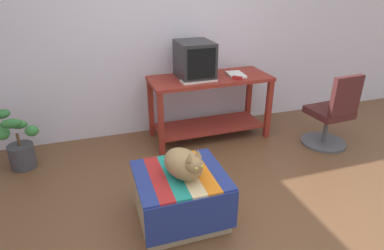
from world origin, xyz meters
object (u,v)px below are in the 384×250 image
object	(u,v)px
ottoman_with_blanket	(181,197)
book	(236,75)
desk	(210,97)
office_chair	(332,116)
potted_plant	(19,146)
stapler	(237,78)
tv_monitor	(195,60)
cat	(184,164)
keyboard	(199,81)

from	to	relation	value
ottoman_with_blanket	book	bearing A→B (deg)	50.93
desk	office_chair	bearing A→B (deg)	-29.13
book	potted_plant	distance (m)	2.49
office_chair	stapler	bearing A→B (deg)	-29.78
desk	stapler	xyz separation A→B (m)	(0.25, -0.20, 0.27)
tv_monitor	office_chair	xyz separation A→B (m)	(1.43, -0.70, -0.59)
tv_monitor	book	world-z (taller)	tv_monitor
ottoman_with_blanket	cat	bearing A→B (deg)	-62.44
book	potted_plant	xyz separation A→B (m)	(-2.44, -0.04, -0.52)
desk	tv_monitor	xyz separation A→B (m)	(-0.18, 0.03, 0.45)
book	cat	distance (m)	1.73
cat	stapler	world-z (taller)	stapler
stapler	tv_monitor	bearing A→B (deg)	107.46
tv_monitor	cat	world-z (taller)	tv_monitor
tv_monitor	cat	distance (m)	1.59
book	office_chair	world-z (taller)	office_chair
office_chair	stapler	size ratio (longest dim) A/B	8.09
desk	ottoman_with_blanket	xyz separation A→B (m)	(-0.76, -1.36, -0.30)
tv_monitor	stapler	world-z (taller)	tv_monitor
ottoman_with_blanket	office_chair	distance (m)	2.13
cat	office_chair	distance (m)	2.12
tv_monitor	cat	xyz separation A→B (m)	(-0.56, -1.43, -0.42)
desk	tv_monitor	bearing A→B (deg)	170.49
potted_plant	office_chair	bearing A→B (deg)	-9.90
desk	book	distance (m)	0.41
potted_plant	cat	bearing A→B (deg)	-43.53
tv_monitor	cat	bearing A→B (deg)	-112.15
keyboard	stapler	bearing A→B (deg)	-11.07
ottoman_with_blanket	stapler	size ratio (longest dim) A/B	6.41
office_chair	tv_monitor	bearing A→B (deg)	-30.42
keyboard	cat	world-z (taller)	keyboard
ottoman_with_blanket	tv_monitor	bearing A→B (deg)	67.36
desk	keyboard	bearing A→B (deg)	-145.17
desk	book	size ratio (longest dim) A/B	5.21
book	office_chair	distance (m)	1.20
ottoman_with_blanket	office_chair	xyz separation A→B (m)	(2.01, 0.69, 0.17)
desk	stapler	world-z (taller)	stapler
cat	office_chair	world-z (taller)	office_chair
office_chair	stapler	xyz separation A→B (m)	(-1.00, 0.47, 0.41)
book	stapler	xyz separation A→B (m)	(-0.06, -0.16, 0.01)
stapler	cat	bearing A→B (deg)	-174.61
keyboard	book	world-z (taller)	same
desk	keyboard	distance (m)	0.35
tv_monitor	potted_plant	world-z (taller)	tv_monitor
desk	potted_plant	world-z (taller)	desk
keyboard	office_chair	distance (m)	1.58
book	tv_monitor	bearing A→B (deg)	177.30
keyboard	ottoman_with_blanket	world-z (taller)	keyboard
ottoman_with_blanket	cat	world-z (taller)	cat
office_chair	stapler	world-z (taller)	office_chair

